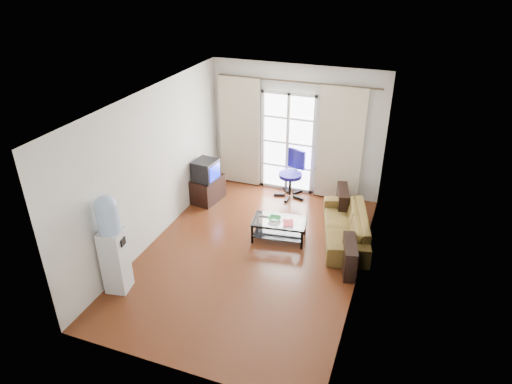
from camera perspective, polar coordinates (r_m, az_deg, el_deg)
floor at (r=7.91m, az=-0.55°, el=-7.79°), size 5.20×5.20×0.00m
ceiling at (r=6.70m, az=-0.65°, el=11.30°), size 5.20×5.20×0.00m
wall_back at (r=9.48m, az=5.01°, el=7.68°), size 3.60×0.02×2.70m
wall_front at (r=5.24m, az=-10.89°, el=-11.29°), size 3.60×0.02×2.70m
wall_left at (r=7.96m, az=-12.84°, el=2.96°), size 0.02×5.20×2.70m
wall_right at (r=6.85m, az=13.65°, el=-1.43°), size 0.02×5.20×2.70m
french_door at (r=9.56m, az=3.98°, el=6.14°), size 1.16×0.06×2.15m
curtain_rod at (r=9.08m, az=5.11°, el=13.58°), size 3.30×0.04×0.04m
curtain_left at (r=9.78m, az=-2.06°, el=7.49°), size 0.90×0.07×2.35m
curtain_right at (r=9.24m, az=10.47°, el=5.76°), size 0.90×0.07×2.35m
radiator at (r=9.63m, az=9.18°, el=1.14°), size 0.64×0.12×0.64m
sofa at (r=8.32m, az=11.12°, el=-4.17°), size 2.17×1.58×0.54m
coffee_table at (r=8.18m, az=2.91°, el=-4.39°), size 1.01×0.66×0.38m
bowl at (r=8.10m, az=2.31°, el=-3.39°), size 0.31×0.31×0.06m
book at (r=8.01m, az=3.41°, el=-3.93°), size 0.33×0.35×0.02m
remote at (r=8.21m, az=0.97°, el=-3.05°), size 0.17×0.08×0.02m
tv_stand at (r=9.48m, az=-6.09°, el=0.38°), size 0.56×0.75×0.51m
crt_tv at (r=9.21m, az=-6.42°, el=2.75°), size 0.51×0.50×0.42m
task_chair at (r=9.61m, az=4.39°, el=1.12°), size 0.84×0.84×0.99m
water_cooler at (r=7.02m, az=-17.55°, el=-6.03°), size 0.39×0.38×1.63m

